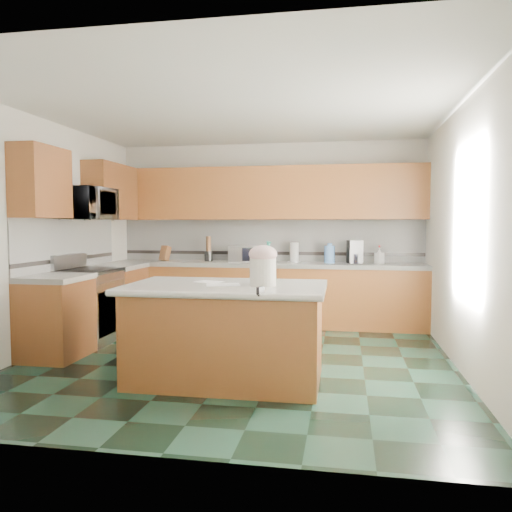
% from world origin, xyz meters
% --- Properties ---
extents(floor, '(4.60, 4.60, 0.00)m').
position_xyz_m(floor, '(0.00, 0.00, 0.00)').
color(floor, black).
rests_on(floor, ground).
extents(ceiling, '(4.60, 4.60, 0.00)m').
position_xyz_m(ceiling, '(0.00, 0.00, 2.70)').
color(ceiling, white).
rests_on(ceiling, ground).
extents(wall_back, '(4.60, 0.04, 2.70)m').
position_xyz_m(wall_back, '(0.00, 2.32, 1.35)').
color(wall_back, silver).
rests_on(wall_back, ground).
extents(wall_front, '(4.60, 0.04, 2.70)m').
position_xyz_m(wall_front, '(0.00, -2.32, 1.35)').
color(wall_front, silver).
rests_on(wall_front, ground).
extents(wall_left, '(0.04, 4.60, 2.70)m').
position_xyz_m(wall_left, '(-2.32, 0.00, 1.35)').
color(wall_left, silver).
rests_on(wall_left, ground).
extents(wall_right, '(0.04, 4.60, 2.70)m').
position_xyz_m(wall_right, '(2.32, 0.00, 1.35)').
color(wall_right, silver).
rests_on(wall_right, ground).
extents(back_base_cab, '(4.60, 0.60, 0.86)m').
position_xyz_m(back_base_cab, '(0.00, 2.00, 0.43)').
color(back_base_cab, '#391D0E').
rests_on(back_base_cab, ground).
extents(back_countertop, '(4.60, 0.64, 0.06)m').
position_xyz_m(back_countertop, '(0.00, 2.00, 0.89)').
color(back_countertop, white).
rests_on(back_countertop, back_base_cab).
extents(back_upper_cab, '(4.60, 0.33, 0.78)m').
position_xyz_m(back_upper_cab, '(0.00, 2.13, 1.94)').
color(back_upper_cab, '#391D0E').
rests_on(back_upper_cab, wall_back).
extents(back_backsplash, '(4.60, 0.02, 0.63)m').
position_xyz_m(back_backsplash, '(0.00, 2.29, 1.24)').
color(back_backsplash, silver).
rests_on(back_backsplash, back_countertop).
extents(back_accent_band, '(4.60, 0.01, 0.05)m').
position_xyz_m(back_accent_band, '(0.00, 2.28, 1.04)').
color(back_accent_band, black).
rests_on(back_accent_band, back_countertop).
extents(left_base_cab_rear, '(0.60, 0.82, 0.86)m').
position_xyz_m(left_base_cab_rear, '(-2.00, 1.29, 0.43)').
color(left_base_cab_rear, '#391D0E').
rests_on(left_base_cab_rear, ground).
extents(left_counter_rear, '(0.64, 0.82, 0.06)m').
position_xyz_m(left_counter_rear, '(-2.00, 1.29, 0.89)').
color(left_counter_rear, white).
rests_on(left_counter_rear, left_base_cab_rear).
extents(left_base_cab_front, '(0.60, 0.72, 0.86)m').
position_xyz_m(left_base_cab_front, '(-2.00, -0.24, 0.43)').
color(left_base_cab_front, '#391D0E').
rests_on(left_base_cab_front, ground).
extents(left_counter_front, '(0.64, 0.72, 0.06)m').
position_xyz_m(left_counter_front, '(-2.00, -0.24, 0.89)').
color(left_counter_front, white).
rests_on(left_counter_front, left_base_cab_front).
extents(left_backsplash, '(0.02, 2.30, 0.63)m').
position_xyz_m(left_backsplash, '(-2.29, 0.55, 1.24)').
color(left_backsplash, silver).
rests_on(left_backsplash, wall_left).
extents(left_accent_band, '(0.01, 2.30, 0.05)m').
position_xyz_m(left_accent_band, '(-2.28, 0.55, 1.04)').
color(left_accent_band, black).
rests_on(left_accent_band, wall_left).
extents(left_upper_cab_rear, '(0.33, 1.09, 0.78)m').
position_xyz_m(left_upper_cab_rear, '(-2.13, 1.42, 1.94)').
color(left_upper_cab_rear, '#391D0E').
rests_on(left_upper_cab_rear, wall_left).
extents(left_upper_cab_front, '(0.33, 0.72, 0.78)m').
position_xyz_m(left_upper_cab_front, '(-2.13, -0.24, 1.94)').
color(left_upper_cab_front, '#391D0E').
rests_on(left_upper_cab_front, wall_left).
extents(range_body, '(0.60, 0.76, 0.88)m').
position_xyz_m(range_body, '(-2.00, 0.50, 0.44)').
color(range_body, '#B7B7BC').
rests_on(range_body, ground).
extents(range_oven_door, '(0.02, 0.68, 0.55)m').
position_xyz_m(range_oven_door, '(-1.71, 0.50, 0.40)').
color(range_oven_door, black).
rests_on(range_oven_door, range_body).
extents(range_cooktop, '(0.62, 0.78, 0.04)m').
position_xyz_m(range_cooktop, '(-2.00, 0.50, 0.90)').
color(range_cooktop, black).
rests_on(range_cooktop, range_body).
extents(range_handle, '(0.02, 0.66, 0.02)m').
position_xyz_m(range_handle, '(-1.68, 0.50, 0.78)').
color(range_handle, '#B7B7BC').
rests_on(range_handle, range_body).
extents(range_backguard, '(0.06, 0.76, 0.18)m').
position_xyz_m(range_backguard, '(-2.26, 0.50, 1.02)').
color(range_backguard, '#B7B7BC').
rests_on(range_backguard, range_body).
extents(microwave, '(0.50, 0.73, 0.41)m').
position_xyz_m(microwave, '(-2.00, 0.50, 1.73)').
color(microwave, '#B7B7BC').
rests_on(microwave, wall_left).
extents(island_base, '(1.75, 1.01, 0.86)m').
position_xyz_m(island_base, '(0.05, -0.70, 0.43)').
color(island_base, '#391D0E').
rests_on(island_base, ground).
extents(island_top, '(1.86, 1.11, 0.06)m').
position_xyz_m(island_top, '(0.05, -0.70, 0.89)').
color(island_top, white).
rests_on(island_top, island_base).
extents(island_bullnose, '(1.85, 0.07, 0.06)m').
position_xyz_m(island_bullnose, '(0.05, -1.25, 0.89)').
color(island_bullnose, white).
rests_on(island_bullnose, island_base).
extents(treat_jar, '(0.25, 0.25, 0.25)m').
position_xyz_m(treat_jar, '(0.41, -0.75, 1.05)').
color(treat_jar, silver).
rests_on(treat_jar, island_top).
extents(treat_jar_lid, '(0.26, 0.26, 0.16)m').
position_xyz_m(treat_jar_lid, '(0.41, -0.75, 1.21)').
color(treat_jar_lid, beige).
rests_on(treat_jar_lid, treat_jar).
extents(treat_jar_knob, '(0.09, 0.03, 0.03)m').
position_xyz_m(treat_jar_knob, '(0.41, -0.75, 1.27)').
color(treat_jar_knob, tan).
rests_on(treat_jar_knob, treat_jar_lid).
extents(treat_jar_knob_end_l, '(0.05, 0.05, 0.05)m').
position_xyz_m(treat_jar_knob_end_l, '(0.37, -0.75, 1.27)').
color(treat_jar_knob_end_l, tan).
rests_on(treat_jar_knob_end_l, treat_jar_lid).
extents(treat_jar_knob_end_r, '(0.05, 0.05, 0.05)m').
position_xyz_m(treat_jar_knob_end_r, '(0.45, -0.75, 1.27)').
color(treat_jar_knob_end_r, tan).
rests_on(treat_jar_knob_end_r, treat_jar_lid).
extents(soap_bottle_island, '(0.20, 0.21, 0.40)m').
position_xyz_m(soap_bottle_island, '(0.43, -0.58, 1.12)').
color(soap_bottle_island, teal).
rests_on(soap_bottle_island, island_top).
extents(paper_sheet_a, '(0.36, 0.31, 0.00)m').
position_xyz_m(paper_sheet_a, '(0.04, -0.76, 0.92)').
color(paper_sheet_a, white).
rests_on(paper_sheet_a, island_top).
extents(paper_sheet_b, '(0.30, 0.27, 0.00)m').
position_xyz_m(paper_sheet_b, '(-0.16, -0.56, 0.92)').
color(paper_sheet_b, white).
rests_on(paper_sheet_b, island_top).
extents(clamp_body, '(0.06, 0.10, 0.08)m').
position_xyz_m(clamp_body, '(0.47, -1.23, 0.93)').
color(clamp_body, black).
rests_on(clamp_body, island_top).
extents(clamp_handle, '(0.01, 0.06, 0.01)m').
position_xyz_m(clamp_handle, '(0.47, -1.28, 0.91)').
color(clamp_handle, black).
rests_on(clamp_handle, island_top).
extents(knife_block, '(0.17, 0.20, 0.25)m').
position_xyz_m(knife_block, '(-1.57, 2.05, 1.03)').
color(knife_block, '#472814').
rests_on(knife_block, back_countertop).
extents(utensil_crock, '(0.12, 0.12, 0.15)m').
position_xyz_m(utensil_crock, '(-0.89, 2.08, 1.00)').
color(utensil_crock, black).
rests_on(utensil_crock, back_countertop).
extents(utensil_bundle, '(0.07, 0.07, 0.23)m').
position_xyz_m(utensil_bundle, '(-0.89, 2.08, 1.19)').
color(utensil_bundle, '#472814').
rests_on(utensil_bundle, utensil_crock).
extents(toaster_oven, '(0.43, 0.32, 0.24)m').
position_xyz_m(toaster_oven, '(-0.35, 2.05, 1.04)').
color(toaster_oven, '#B7B7BC').
rests_on(toaster_oven, back_countertop).
extents(toaster_oven_door, '(0.37, 0.01, 0.20)m').
position_xyz_m(toaster_oven_door, '(-0.35, 1.92, 1.04)').
color(toaster_oven_door, black).
rests_on(toaster_oven_door, toaster_oven).
extents(paper_towel, '(0.13, 0.13, 0.29)m').
position_xyz_m(paper_towel, '(0.41, 2.10, 1.07)').
color(paper_towel, white).
rests_on(paper_towel, back_countertop).
extents(paper_towel_base, '(0.20, 0.20, 0.01)m').
position_xyz_m(paper_towel_base, '(0.41, 2.10, 0.93)').
color(paper_towel_base, '#B7B7BC').
rests_on(paper_towel_base, back_countertop).
extents(water_jug, '(0.15, 0.15, 0.25)m').
position_xyz_m(water_jug, '(0.93, 2.06, 1.05)').
color(water_jug, '#5281C6').
rests_on(water_jug, back_countertop).
extents(water_jug_neck, '(0.07, 0.07, 0.04)m').
position_xyz_m(water_jug_neck, '(0.93, 2.06, 1.19)').
color(water_jug_neck, '#5281C6').
rests_on(water_jug_neck, water_jug).
extents(coffee_maker, '(0.24, 0.25, 0.33)m').
position_xyz_m(coffee_maker, '(1.29, 2.08, 1.09)').
color(coffee_maker, black).
rests_on(coffee_maker, back_countertop).
extents(coffee_carafe, '(0.14, 0.14, 0.14)m').
position_xyz_m(coffee_carafe, '(1.29, 2.03, 0.99)').
color(coffee_carafe, black).
rests_on(coffee_carafe, back_countertop).
extents(soap_bottle_back, '(0.15, 0.15, 0.23)m').
position_xyz_m(soap_bottle_back, '(1.63, 2.05, 1.04)').
color(soap_bottle_back, white).
rests_on(soap_bottle_back, back_countertop).
extents(soap_back_cap, '(0.02, 0.02, 0.03)m').
position_xyz_m(soap_back_cap, '(1.63, 2.05, 1.17)').
color(soap_back_cap, red).
rests_on(soap_back_cap, soap_bottle_back).
extents(window_light_proxy, '(0.02, 1.40, 1.10)m').
position_xyz_m(window_light_proxy, '(2.29, -0.20, 1.50)').
color(window_light_proxy, white).
rests_on(window_light_proxy, wall_right).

